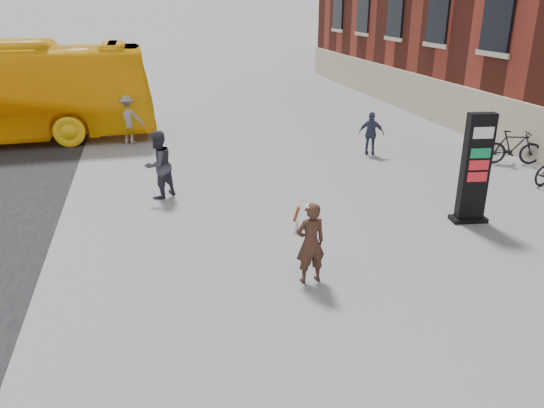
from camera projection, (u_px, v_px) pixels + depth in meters
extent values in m
plane|color=#9E9EA3|center=(299.00, 263.00, 10.68)|extent=(100.00, 100.00, 0.00)
cube|color=beige|center=(518.00, 129.00, 17.85)|extent=(0.18, 44.00, 1.80)
cube|color=black|center=(475.00, 169.00, 12.25)|extent=(0.66, 0.34, 2.61)
cube|color=black|center=(468.00, 219.00, 12.70)|extent=(0.88, 0.52, 0.10)
cube|color=white|center=(481.00, 131.00, 11.93)|extent=(0.50, 0.35, 0.26)
cube|color=#0C663A|center=(478.00, 151.00, 12.10)|extent=(0.50, 0.35, 0.23)
cube|color=#AC1921|center=(476.00, 163.00, 12.20)|extent=(0.50, 0.35, 0.23)
cube|color=#AC1921|center=(474.00, 175.00, 12.30)|extent=(0.50, 0.35, 0.23)
imported|color=#392217|center=(310.00, 243.00, 9.72)|extent=(0.62, 0.44, 1.58)
cylinder|color=white|center=(312.00, 207.00, 9.46)|extent=(0.22, 0.22, 0.05)
cone|color=white|center=(315.00, 223.00, 9.88)|extent=(0.23, 0.24, 0.38)
cylinder|color=brown|center=(315.00, 211.00, 9.80)|extent=(0.12, 0.14, 0.33)
cone|color=white|center=(296.00, 225.00, 9.76)|extent=(0.23, 0.22, 0.38)
cylinder|color=brown|center=(297.00, 214.00, 9.68)|extent=(0.13, 0.12, 0.33)
imported|color=#34353F|center=(158.00, 165.00, 13.94)|extent=(1.11, 1.09, 1.80)
imported|color=gray|center=(128.00, 118.00, 19.29)|extent=(1.34, 1.03, 1.83)
imported|color=#353C59|center=(371.00, 133.00, 17.91)|extent=(0.93, 0.70, 1.46)
imported|color=black|center=(513.00, 147.00, 16.93)|extent=(1.90, 1.04, 1.10)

